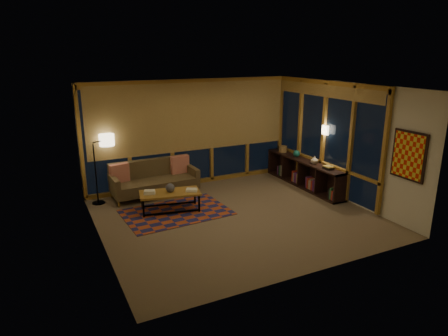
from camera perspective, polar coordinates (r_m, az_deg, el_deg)
name	(u,v)px	position (r m, az deg, el deg)	size (l,w,h in m)	color
floor	(236,216)	(8.48, 1.74, -6.93)	(5.50, 5.00, 0.01)	#867051
ceiling	(237,86)	(7.82, 1.91, 11.57)	(5.50, 5.00, 0.01)	beige
walls	(237,155)	(8.04, 1.82, 1.94)	(5.51, 5.01, 2.70)	beige
window_wall_back	(192,133)	(10.20, -4.60, 4.98)	(5.30, 0.16, 2.60)	#9A6C1D
window_wall_right	(323,137)	(10.01, 13.90, 4.33)	(0.16, 3.70, 2.60)	#9A6C1D
wall_art	(409,156)	(8.33, 24.87, 1.63)	(0.06, 0.74, 0.94)	red
wall_sconce	(325,130)	(9.82, 14.27, 5.27)	(0.12, 0.18, 0.22)	beige
sofa	(155,179)	(9.67, -9.88, -1.59)	(2.02, 0.82, 0.83)	#443A25
pillow_left	(120,173)	(9.58, -14.70, -0.67)	(0.45, 0.15, 0.45)	red
pillow_right	(180,164)	(10.02, -6.37, 0.57)	(0.46, 0.15, 0.46)	red
area_rug	(176,212)	(8.73, -6.84, -6.29)	(2.21, 1.47, 0.01)	#AD461E
coffee_table	(170,201)	(8.78, -7.69, -4.74)	(1.29, 0.59, 0.43)	#9A6C1D
book_stack_a	(149,192)	(8.67, -10.60, -3.40)	(0.23, 0.18, 0.07)	#ECE7C6
book_stack_b	(191,190)	(8.72, -4.67, -3.11)	(0.25, 0.20, 0.05)	#ECE7C6
ceramic_pot	(170,188)	(8.67, -7.70, -2.80)	(0.20, 0.20, 0.20)	#2A2930
floor_lamp	(95,171)	(9.39, -17.89, -0.35)	(0.52, 0.34, 1.56)	black
bookshelf	(304,173)	(10.43, 11.33, -0.71)	(0.40, 2.78, 0.69)	#331B16
basket	(283,149)	(11.05, 8.41, 2.70)	(0.22, 0.22, 0.16)	#A48049
teal_bowl	(296,154)	(10.59, 10.31, 2.05)	(0.18, 0.18, 0.18)	#166256
vase	(314,160)	(10.03, 12.80, 1.14)	(0.19, 0.19, 0.19)	#BCAD8D
shelf_book_stack	(328,168)	(9.66, 14.69, 0.06)	(0.18, 0.25, 0.07)	#ECE7C6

